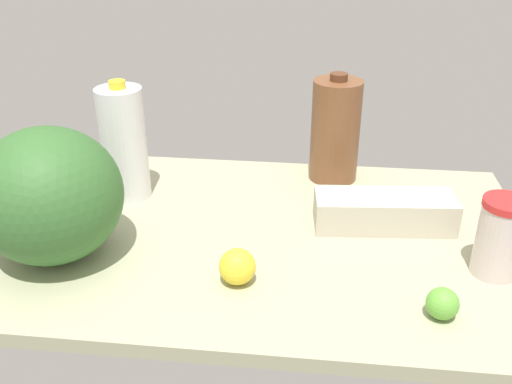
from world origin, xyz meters
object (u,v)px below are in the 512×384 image
(egg_carton, at_px, (384,211))
(lime_near_front, at_px, (442,304))
(tumbler_cup, at_px, (500,237))
(milk_jug, at_px, (124,144))
(chocolate_milk_jug, at_px, (335,130))
(lemon_far_back, at_px, (237,266))
(watermelon, at_px, (49,195))

(egg_carton, relative_size, lime_near_front, 5.33)
(tumbler_cup, distance_m, milk_jug, 0.85)
(tumbler_cup, bearing_deg, chocolate_milk_jug, 128.06)
(lemon_far_back, bearing_deg, egg_carton, 39.79)
(chocolate_milk_jug, xyz_separation_m, lemon_far_back, (-0.18, -0.49, -0.10))
(tumbler_cup, relative_size, lime_near_front, 2.78)
(lime_near_front, bearing_deg, milk_jug, 150.44)
(milk_jug, distance_m, lemon_far_back, 0.47)
(egg_carton, xyz_separation_m, tumbler_cup, (0.20, -0.16, 0.04))
(chocolate_milk_jug, height_order, watermelon, chocolate_milk_jug)
(watermelon, relative_size, lime_near_front, 5.01)
(chocolate_milk_jug, relative_size, lime_near_front, 4.85)
(lime_near_front, bearing_deg, chocolate_milk_jug, 108.76)
(egg_carton, bearing_deg, chocolate_milk_jug, 109.94)
(tumbler_cup, distance_m, lemon_far_back, 0.51)
(egg_carton, height_order, lemon_far_back, egg_carton)
(chocolate_milk_jug, bearing_deg, tumbler_cup, -51.94)
(watermelon, relative_size, milk_jug, 0.99)
(egg_carton, distance_m, milk_jug, 0.63)
(milk_jug, relative_size, lime_near_front, 5.04)
(egg_carton, height_order, milk_jug, milk_jug)
(egg_carton, distance_m, tumbler_cup, 0.26)
(watermelon, height_order, lime_near_front, watermelon)
(egg_carton, height_order, lime_near_front, egg_carton)
(egg_carton, xyz_separation_m, lemon_far_back, (-0.30, -0.25, -0.00))
(egg_carton, distance_m, watermelon, 0.71)
(chocolate_milk_jug, xyz_separation_m, milk_jug, (-0.50, -0.16, 0.01))
(egg_carton, bearing_deg, lemon_far_back, -144.98)
(chocolate_milk_jug, distance_m, milk_jug, 0.53)
(egg_carton, distance_m, lime_near_front, 0.32)
(chocolate_milk_jug, xyz_separation_m, watermelon, (-0.57, -0.43, 0.00))
(watermelon, bearing_deg, milk_jug, 77.42)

